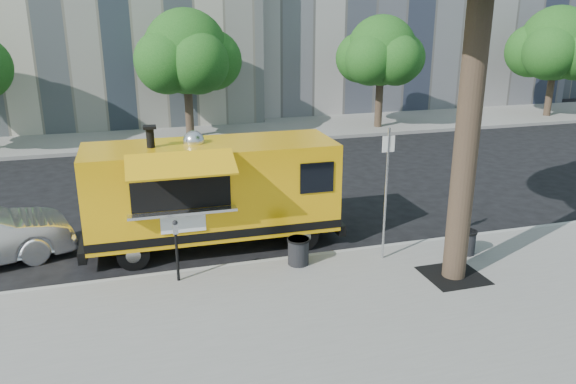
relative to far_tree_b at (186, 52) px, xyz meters
name	(u,v)px	position (x,y,z in m)	size (l,w,h in m)	color
ground	(297,246)	(1.00, -12.70, -3.83)	(120.00, 120.00, 0.00)	black
sidewalk	(363,327)	(1.00, -16.70, -3.76)	(60.00, 6.00, 0.15)	gray
curb	(309,258)	(1.00, -13.63, -3.76)	(60.00, 0.14, 0.16)	#999993
far_sidewalk	(210,133)	(1.00, 0.80, -3.76)	(60.00, 5.00, 0.15)	gray
tree_well	(453,276)	(3.60, -15.50, -3.68)	(1.20, 1.20, 0.02)	black
far_tree_b	(186,52)	(0.00, 0.00, 0.00)	(3.60, 3.60, 5.50)	#33261C
far_tree_c	(381,51)	(9.00, -0.30, -0.12)	(3.24, 3.24, 5.21)	#33261C
far_tree_d	(557,43)	(19.00, -0.10, 0.06)	(3.78, 3.78, 5.64)	#33261C
sign_post	(386,187)	(2.55, -14.25, -1.98)	(0.28, 0.06, 3.00)	silver
parking_meter	(176,243)	(-2.00, -14.05, -2.85)	(0.11, 0.11, 1.33)	black
food_truck	(211,191)	(-0.96, -12.13, -2.41)	(6.19, 2.87, 3.02)	#F7AF0C
trash_bin_left	(466,241)	(4.50, -14.56, -3.38)	(0.47, 0.47, 0.56)	black
trash_bin_right	(298,250)	(0.63, -14.00, -3.36)	(0.50, 0.50, 0.60)	black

